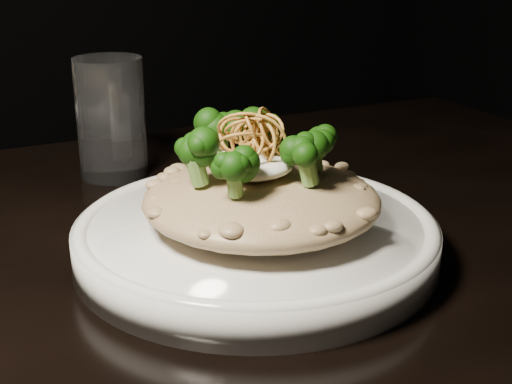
# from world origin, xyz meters

# --- Properties ---
(table) EXTENTS (1.10, 0.80, 0.75)m
(table) POSITION_xyz_m (0.00, 0.00, 0.67)
(table) COLOR black
(table) RESTS_ON ground
(plate) EXTENTS (0.29, 0.29, 0.03)m
(plate) POSITION_xyz_m (0.04, -0.00, 0.76)
(plate) COLOR white
(plate) RESTS_ON table
(risotto) EXTENTS (0.19, 0.19, 0.04)m
(risotto) POSITION_xyz_m (0.04, -0.01, 0.80)
(risotto) COLOR brown
(risotto) RESTS_ON plate
(broccoli) EXTENTS (0.14, 0.14, 0.05)m
(broccoli) POSITION_xyz_m (0.04, -0.00, 0.85)
(broccoli) COLOR black
(broccoli) RESTS_ON risotto
(cheese) EXTENTS (0.07, 0.07, 0.02)m
(cheese) POSITION_xyz_m (0.03, -0.00, 0.83)
(cheese) COLOR silver
(cheese) RESTS_ON risotto
(shallots) EXTENTS (0.05, 0.05, 0.03)m
(shallots) POSITION_xyz_m (0.04, 0.00, 0.86)
(shallots) COLOR #94591F
(shallots) RESTS_ON cheese
(drinking_glass) EXTENTS (0.09, 0.09, 0.13)m
(drinking_glass) POSITION_xyz_m (-0.01, 0.25, 0.81)
(drinking_glass) COLOR white
(drinking_glass) RESTS_ON table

